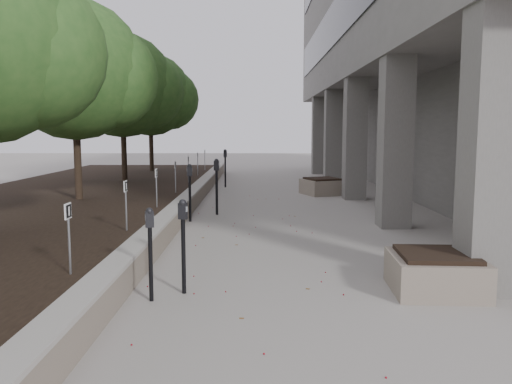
{
  "coord_description": "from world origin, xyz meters",
  "views": [
    {
      "loc": [
        0.13,
        -6.19,
        2.31
      ],
      "look_at": [
        0.12,
        6.09,
        0.83
      ],
      "focal_mm": 36.2,
      "sensor_mm": 36.0,
      "label": 1
    }
  ],
  "objects_px": {
    "crabapple_tree_5": "(150,112)",
    "parking_meter_5": "(225,168)",
    "crabapple_tree_3": "(75,100)",
    "planter_front": "(436,272)",
    "parking_meter_4": "(217,187)",
    "planter_back": "(322,186)",
    "crabapple_tree_4": "(123,108)",
    "parking_meter_1": "(183,247)",
    "parking_meter_2": "(150,255)",
    "parking_meter_3": "(190,193)"
  },
  "relations": [
    {
      "from": "parking_meter_1",
      "to": "parking_meter_3",
      "type": "relative_size",
      "value": 0.92
    },
    {
      "from": "parking_meter_3",
      "to": "planter_back",
      "type": "bearing_deg",
      "value": 39.88
    },
    {
      "from": "parking_meter_5",
      "to": "planter_back",
      "type": "height_order",
      "value": "parking_meter_5"
    },
    {
      "from": "crabapple_tree_4",
      "to": "parking_meter_4",
      "type": "bearing_deg",
      "value": -53.77
    },
    {
      "from": "parking_meter_1",
      "to": "parking_meter_5",
      "type": "relative_size",
      "value": 0.88
    },
    {
      "from": "planter_front",
      "to": "planter_back",
      "type": "bearing_deg",
      "value": 91.01
    },
    {
      "from": "crabapple_tree_5",
      "to": "planter_back",
      "type": "xyz_separation_m",
      "value": [
        7.3,
        -5.78,
        -2.82
      ]
    },
    {
      "from": "parking_meter_2",
      "to": "crabapple_tree_3",
      "type": "bearing_deg",
      "value": 97.33
    },
    {
      "from": "parking_meter_2",
      "to": "crabapple_tree_5",
      "type": "bearing_deg",
      "value": 83.42
    },
    {
      "from": "crabapple_tree_3",
      "to": "parking_meter_1",
      "type": "height_order",
      "value": "crabapple_tree_3"
    },
    {
      "from": "crabapple_tree_4",
      "to": "crabapple_tree_5",
      "type": "distance_m",
      "value": 5.0
    },
    {
      "from": "parking_meter_4",
      "to": "planter_front",
      "type": "relative_size",
      "value": 1.24
    },
    {
      "from": "parking_meter_5",
      "to": "planter_back",
      "type": "distance_m",
      "value": 4.32
    },
    {
      "from": "crabapple_tree_3",
      "to": "crabapple_tree_5",
      "type": "relative_size",
      "value": 1.0
    },
    {
      "from": "crabapple_tree_4",
      "to": "crabapple_tree_3",
      "type": "bearing_deg",
      "value": -90.0
    },
    {
      "from": "crabapple_tree_3",
      "to": "parking_meter_5",
      "type": "relative_size",
      "value": 3.53
    },
    {
      "from": "parking_meter_1",
      "to": "parking_meter_2",
      "type": "height_order",
      "value": "parking_meter_1"
    },
    {
      "from": "parking_meter_3",
      "to": "crabapple_tree_4",
      "type": "bearing_deg",
      "value": 103.35
    },
    {
      "from": "crabapple_tree_3",
      "to": "parking_meter_2",
      "type": "distance_m",
      "value": 8.57
    },
    {
      "from": "parking_meter_1",
      "to": "planter_front",
      "type": "height_order",
      "value": "parking_meter_1"
    },
    {
      "from": "crabapple_tree_4",
      "to": "crabapple_tree_5",
      "type": "bearing_deg",
      "value": 90.0
    },
    {
      "from": "parking_meter_1",
      "to": "parking_meter_5",
      "type": "xyz_separation_m",
      "value": [
        -0.23,
        13.6,
        0.09
      ]
    },
    {
      "from": "crabapple_tree_3",
      "to": "parking_meter_4",
      "type": "distance_m",
      "value": 4.51
    },
    {
      "from": "parking_meter_3",
      "to": "planter_front",
      "type": "relative_size",
      "value": 1.18
    },
    {
      "from": "parking_meter_2",
      "to": "planter_front",
      "type": "bearing_deg",
      "value": -12.02
    },
    {
      "from": "parking_meter_2",
      "to": "parking_meter_5",
      "type": "distance_m",
      "value": 13.94
    },
    {
      "from": "parking_meter_3",
      "to": "planter_back",
      "type": "xyz_separation_m",
      "value": [
        4.05,
        5.53,
        -0.43
      ]
    },
    {
      "from": "parking_meter_2",
      "to": "planter_front",
      "type": "relative_size",
      "value": 1.04
    },
    {
      "from": "crabapple_tree_3",
      "to": "parking_meter_2",
      "type": "relative_size",
      "value": 4.23
    },
    {
      "from": "crabapple_tree_4",
      "to": "crabapple_tree_5",
      "type": "xyz_separation_m",
      "value": [
        0.0,
        5.0,
        0.0
      ]
    },
    {
      "from": "crabapple_tree_3",
      "to": "parking_meter_4",
      "type": "height_order",
      "value": "crabapple_tree_3"
    },
    {
      "from": "planter_front",
      "to": "parking_meter_2",
      "type": "bearing_deg",
      "value": -174.06
    },
    {
      "from": "crabapple_tree_5",
      "to": "planter_front",
      "type": "bearing_deg",
      "value": -66.2
    },
    {
      "from": "parking_meter_5",
      "to": "planter_front",
      "type": "xyz_separation_m",
      "value": [
        3.83,
        -13.52,
        -0.48
      ]
    },
    {
      "from": "parking_meter_3",
      "to": "parking_meter_5",
      "type": "xyz_separation_m",
      "value": [
        0.42,
        7.83,
        0.04
      ]
    },
    {
      "from": "crabapple_tree_4",
      "to": "parking_meter_3",
      "type": "xyz_separation_m",
      "value": [
        3.25,
        -6.31,
        -2.39
      ]
    },
    {
      "from": "parking_meter_5",
      "to": "planter_back",
      "type": "xyz_separation_m",
      "value": [
        3.63,
        -2.3,
        -0.47
      ]
    },
    {
      "from": "planter_back",
      "to": "parking_meter_2",
      "type": "bearing_deg",
      "value": -108.06
    },
    {
      "from": "crabapple_tree_5",
      "to": "parking_meter_4",
      "type": "xyz_separation_m",
      "value": [
        3.85,
        -10.25,
        -2.35
      ]
    },
    {
      "from": "crabapple_tree_3",
      "to": "parking_meter_5",
      "type": "height_order",
      "value": "crabapple_tree_3"
    },
    {
      "from": "crabapple_tree_3",
      "to": "parking_meter_3",
      "type": "height_order",
      "value": "crabapple_tree_3"
    },
    {
      "from": "parking_meter_5",
      "to": "parking_meter_3",
      "type": "bearing_deg",
      "value": -100.43
    },
    {
      "from": "crabapple_tree_3",
      "to": "parking_meter_4",
      "type": "bearing_deg",
      "value": -3.7
    },
    {
      "from": "crabapple_tree_5",
      "to": "parking_meter_5",
      "type": "bearing_deg",
      "value": -43.46
    },
    {
      "from": "crabapple_tree_3",
      "to": "planter_front",
      "type": "xyz_separation_m",
      "value": [
        7.5,
        -7.0,
        -2.83
      ]
    },
    {
      "from": "parking_meter_4",
      "to": "crabapple_tree_4",
      "type": "bearing_deg",
      "value": 134.68
    },
    {
      "from": "parking_meter_4",
      "to": "planter_back",
      "type": "xyz_separation_m",
      "value": [
        3.46,
        4.47,
        -0.47
      ]
    },
    {
      "from": "crabapple_tree_5",
      "to": "parking_meter_1",
      "type": "relative_size",
      "value": 4.02
    },
    {
      "from": "parking_meter_5",
      "to": "planter_front",
      "type": "distance_m",
      "value": 14.06
    },
    {
      "from": "parking_meter_1",
      "to": "parking_meter_2",
      "type": "bearing_deg",
      "value": -124.45
    }
  ]
}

